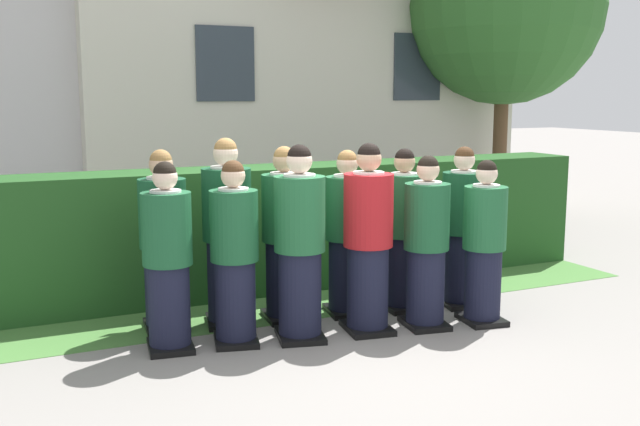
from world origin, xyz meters
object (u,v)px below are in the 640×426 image
student_rear_row_1 (227,237)px  student_front_row_0 (168,262)px  student_front_row_4 (426,246)px  student_rear_row_4 (403,234)px  student_rear_row_3 (347,237)px  student_front_row_1 (235,258)px  student_rear_row_5 (462,231)px  student_rear_row_2 (285,238)px  student_rear_row_0 (164,245)px  student_front_row_2 (300,248)px  student_front_row_5 (484,246)px  student_in_red_blazer (368,243)px

student_rear_row_1 → student_front_row_0: bearing=-145.6°
student_front_row_4 → student_rear_row_4: 0.58m
student_rear_row_3 → student_front_row_1: bearing=-163.8°
student_rear_row_5 → student_rear_row_2: bearing=169.7°
student_rear_row_0 → student_rear_row_4: bearing=-9.6°
student_front_row_2 → student_rear_row_3: bearing=34.6°
student_rear_row_1 → student_front_row_5: bearing=-24.2°
student_rear_row_2 → student_rear_row_3: (0.61, -0.09, -0.02)m
student_front_row_0 → student_front_row_4: bearing=-9.8°
student_in_red_blazer → student_rear_row_0: size_ratio=1.04×
student_front_row_0 → student_front_row_2: size_ratio=0.93×
student_in_red_blazer → student_rear_row_0: 1.83m
student_rear_row_4 → student_front_row_2: bearing=-163.0°
student_front_row_2 → student_rear_row_4: size_ratio=1.06×
student_front_row_1 → student_front_row_5: student_front_row_1 is taller
student_front_row_1 → student_rear_row_4: bearing=8.2°
student_front_row_2 → student_rear_row_0: 1.26m
student_in_red_blazer → student_front_row_4: size_ratio=1.08×
student_rear_row_0 → student_rear_row_2: 1.11m
student_front_row_1 → student_rear_row_3: 1.31m
student_front_row_5 → student_rear_row_0: bearing=158.3°
student_in_red_blazer → student_rear_row_2: student_in_red_blazer is taller
student_rear_row_4 → student_front_row_1: bearing=-171.8°
student_rear_row_0 → student_rear_row_1: student_rear_row_1 is taller
student_in_red_blazer → student_rear_row_5: bearing=14.5°
student_front_row_5 → student_rear_row_0: size_ratio=0.93×
student_rear_row_4 → student_rear_row_1: bearing=171.0°
student_rear_row_1 → student_rear_row_4: 1.73m
student_rear_row_0 → student_rear_row_5: student_rear_row_0 is taller
student_front_row_5 → student_rear_row_5: student_rear_row_5 is taller
student_rear_row_3 → student_rear_row_4: (0.57, -0.10, 0.00)m
student_front_row_0 → student_front_row_4: size_ratio=1.00×
student_front_row_2 → student_rear_row_5: (1.88, 0.25, -0.05)m
student_rear_row_1 → student_rear_row_3: 1.16m
student_front_row_4 → student_rear_row_0: bearing=156.1°
student_rear_row_1 → student_rear_row_2: 0.54m
student_rear_row_2 → student_front_row_2: bearing=-99.9°
student_rear_row_1 → student_in_red_blazer: bearing=-34.5°
student_front_row_5 → student_rear_row_4: (-0.44, 0.70, 0.03)m
student_front_row_1 → student_front_row_2: (0.55, -0.13, 0.06)m
student_rear_row_0 → student_front_row_5: bearing=-21.7°
student_front_row_4 → student_rear_row_0: size_ratio=0.96×
student_front_row_0 → student_front_row_2: 1.12m
student_rear_row_1 → student_rear_row_4: size_ratio=1.08×
student_front_row_5 → student_rear_row_2: student_rear_row_2 is taller
student_front_row_2 → student_rear_row_0: size_ratio=1.04×
student_front_row_5 → student_rear_row_3: (-1.01, 0.80, 0.03)m
student_front_row_0 → student_rear_row_1: 0.81m
student_front_row_1 → student_rear_row_2: 0.79m
student_front_row_2 → student_rear_row_4: (1.28, 0.39, -0.05)m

